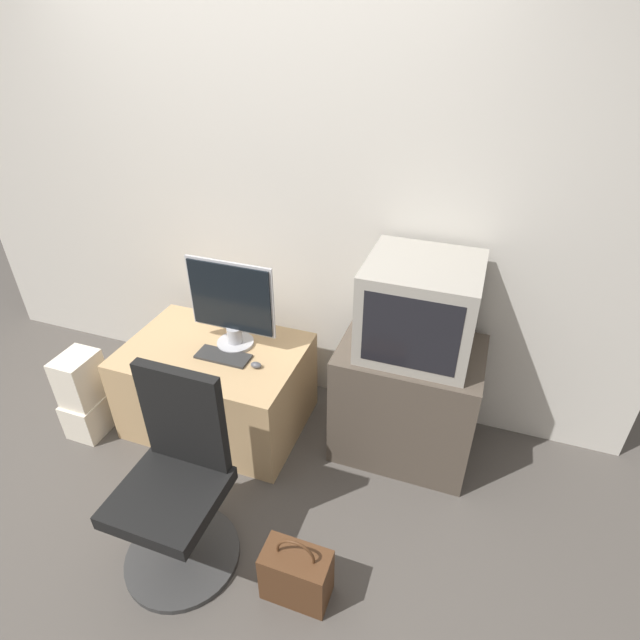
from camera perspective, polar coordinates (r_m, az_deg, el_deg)
ground_plane at (r=2.80m, az=-17.31°, el=-22.02°), size 12.00×12.00×0.00m
wall_back at (r=2.94m, az=-6.62°, el=14.08°), size 4.40×0.05×2.60m
desk at (r=3.09m, az=-11.62°, el=-7.39°), size 1.02×0.70×0.55m
side_stand at (r=2.86m, az=9.79°, el=-8.95°), size 0.75×0.54×0.70m
main_monitor at (r=2.80m, az=-10.09°, el=1.73°), size 0.51×0.21×0.53m
keyboard at (r=2.84m, az=-11.00°, el=-4.10°), size 0.31×0.13×0.01m
mouse at (r=2.73m, az=-7.32°, el=-5.13°), size 0.06×0.04×0.03m
crt_tv at (r=2.53m, az=11.35°, el=1.43°), size 0.55×0.52×0.49m
office_chair at (r=2.40m, az=-16.00°, el=-18.24°), size 0.53×0.53×0.98m
cardboard_box_lower at (r=3.38m, az=-24.66°, el=-9.63°), size 0.21×0.28×0.24m
cardboard_box_upper at (r=3.22m, az=-25.75°, el=-6.03°), size 0.19×0.24×0.30m
handbag at (r=2.42m, az=-2.72°, el=-27.04°), size 0.29×0.16×0.37m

